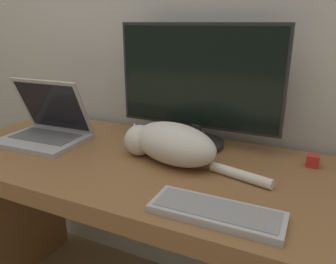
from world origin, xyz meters
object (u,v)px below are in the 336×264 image
monitor (198,86)px  laptop (46,129)px  external_keyboard (216,212)px  cat (170,143)px

monitor → laptop: monitor is taller
laptop → external_keyboard: 0.83m
monitor → cat: (-0.02, -0.19, -0.16)m
external_keyboard → cat: 0.36m
external_keyboard → monitor: bearing=116.2°
monitor → external_keyboard: 0.54m
external_keyboard → laptop: bearing=163.2°
cat → laptop: bearing=-163.9°
monitor → cat: 0.25m
monitor → laptop: bearing=-160.0°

